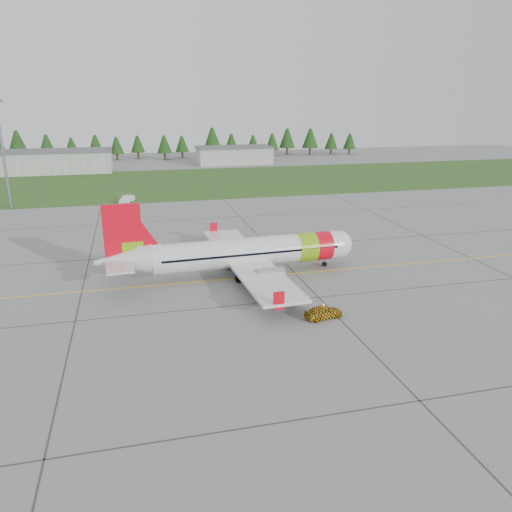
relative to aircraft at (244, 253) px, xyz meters
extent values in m
plane|color=gray|center=(-3.82, -9.22, -2.76)|extent=(320.00, 320.00, 0.00)
cylinder|color=silver|center=(0.76, 0.04, 0.04)|extent=(23.63, 4.69, 3.52)
sphere|color=silver|center=(12.49, 0.62, 0.04)|extent=(3.52, 3.52, 3.52)
cone|color=silver|center=(-14.12, -0.70, 0.35)|extent=(6.49, 3.83, 3.52)
cube|color=black|center=(12.76, 0.64, 0.35)|extent=(1.56, 2.42, 0.51)
cylinder|color=#7BB50D|center=(7.98, 0.40, 0.04)|extent=(2.52, 3.72, 3.60)
cylinder|color=red|center=(10.14, 0.51, 0.04)|extent=(2.16, 3.70, 3.60)
cube|color=silver|center=(0.31, 0.02, -0.95)|extent=(6.40, 29.11, 0.33)
cube|color=red|center=(-1.31, 14.31, -0.46)|extent=(1.09, 0.22, 1.81)
cube|color=red|center=(0.13, -14.37, -0.46)|extent=(1.09, 0.22, 1.81)
cylinder|color=gray|center=(1.42, 5.04, -1.45)|extent=(3.34, 2.06, 1.90)
cylinder|color=gray|center=(1.91, -4.88, -1.45)|extent=(3.34, 2.06, 1.90)
cube|color=red|center=(-13.94, -0.70, 3.38)|extent=(4.17, 0.53, 6.86)
cube|color=#7BB50D|center=(-12.95, -0.65, 1.39)|extent=(2.36, 0.50, 2.17)
cube|color=silver|center=(-14.57, -0.73, 0.58)|extent=(3.40, 10.52, 0.20)
cylinder|color=slate|center=(10.69, 0.53, -2.13)|extent=(0.16, 0.16, 1.26)
cylinder|color=black|center=(10.69, 0.53, -2.45)|extent=(0.63, 0.28, 0.61)
cylinder|color=slate|center=(-0.72, 2.50, -1.90)|extent=(0.20, 0.20, 1.72)
cylinder|color=black|center=(-1.08, 2.48, -2.29)|extent=(0.96, 0.45, 0.94)
cylinder|color=slate|center=(-0.46, -2.56, -1.90)|extent=(0.20, 0.20, 1.72)
cylinder|color=black|center=(-0.82, -2.57, -2.29)|extent=(0.96, 0.45, 0.94)
imported|color=#F8B20D|center=(4.69, -14.36, -0.87)|extent=(1.54, 1.73, 3.78)
imported|color=silver|center=(-13.73, 48.85, -0.38)|extent=(2.14, 2.09, 4.76)
cube|color=#30561E|center=(-3.82, 72.78, -2.75)|extent=(320.00, 50.00, 0.03)
cube|color=gold|center=(-3.82, -1.22, -2.75)|extent=(120.00, 0.25, 0.02)
cube|color=#A8A8A3|center=(-33.82, 100.78, 0.24)|extent=(32.00, 14.00, 6.00)
cube|color=#A8A8A3|center=(21.18, 108.78, -0.16)|extent=(24.00, 12.00, 5.20)
cylinder|color=slate|center=(-35.82, 48.78, 7.24)|extent=(0.50, 0.50, 20.00)
camera|label=1|loc=(-12.57, -56.15, 17.69)|focal=35.00mm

